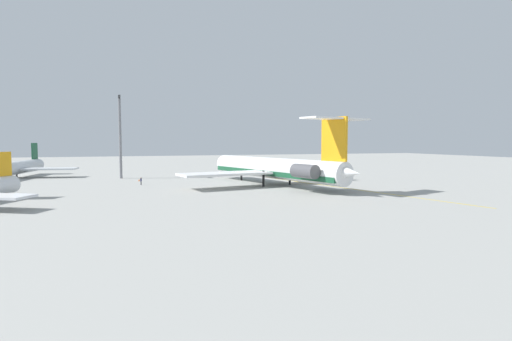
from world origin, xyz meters
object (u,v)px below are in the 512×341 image
at_px(main_jetliner, 277,168).
at_px(airliner_mid_left, 15,168).
at_px(light_mast, 120,133).
at_px(ground_crew_near_tail, 141,180).
at_px(safety_cone_nose, 139,180).
at_px(ground_crew_near_nose, 304,171).

xyz_separation_m(main_jetliner, airliner_mid_left, (38.45, 58.52, -1.15)).
bearing_deg(light_mast, main_jetliner, -131.96).
bearing_deg(ground_crew_near_tail, safety_cone_nose, -132.94).
distance_m(safety_cone_nose, light_mast, 15.32).
bearing_deg(safety_cone_nose, ground_crew_near_nose, -85.00).
bearing_deg(ground_crew_near_tail, main_jetliner, 116.04).
bearing_deg(ground_crew_near_nose, main_jetliner, -65.43).
bearing_deg(safety_cone_nose, light_mast, 24.12).
distance_m(main_jetliner, light_mast, 44.07).
xyz_separation_m(airliner_mid_left, ground_crew_near_nose, (-14.54, -76.68, -1.60)).
distance_m(ground_crew_near_tail, light_mast, 21.50).
distance_m(airliner_mid_left, ground_crew_near_tail, 41.07).
xyz_separation_m(ground_crew_near_tail, safety_cone_nose, (9.01, -0.01, -0.79)).
relative_size(main_jetliner, ground_crew_near_tail, 28.36).
distance_m(airliner_mid_left, safety_cone_nose, 35.69).
bearing_deg(ground_crew_near_tail, airliner_mid_left, -85.16).
bearing_deg(safety_cone_nose, main_jetliner, -125.21).
relative_size(main_jetliner, ground_crew_near_nose, 27.35).
height_order(airliner_mid_left, light_mast, light_mast).
relative_size(airliner_mid_left, safety_cone_nose, 55.81).
relative_size(airliner_mid_left, ground_crew_near_nose, 17.61).
relative_size(ground_crew_near_tail, safety_cone_nose, 3.06).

